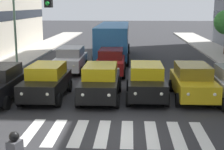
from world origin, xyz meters
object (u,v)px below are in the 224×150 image
object	(u,v)px
car_2	(146,81)
bus_behind_traffic	(113,38)
car_3	(100,82)
car_row2_0	(111,61)
car_4	(47,81)
car_row2_1	(71,59)
street_lamp_right	(19,10)
car_1	(193,81)

from	to	relation	value
car_2	bus_behind_traffic	bearing A→B (deg)	-79.68
car_3	car_row2_0	world-z (taller)	same
car_4	car_row2_1	world-z (taller)	same
car_row2_0	street_lamp_right	xyz separation A→B (m)	(6.96, -2.49, 3.36)
car_1	car_2	distance (m)	2.33
car_2	bus_behind_traffic	world-z (taller)	bus_behind_traffic
car_row2_1	bus_behind_traffic	bearing A→B (deg)	-114.50
car_4	bus_behind_traffic	distance (m)	13.31
car_1	car_2	size ratio (longest dim) A/B	1.00
car_2	car_row2_1	bearing A→B (deg)	-53.11
car_row2_0	car_1	bearing A→B (deg)	127.12
car_row2_0	car_row2_1	bearing A→B (deg)	-14.94
car_2	car_4	bearing A→B (deg)	3.68
car_4	car_row2_0	world-z (taller)	same
car_2	car_row2_0	size ratio (longest dim) A/B	1.00
car_1	street_lamp_right	size ratio (longest dim) A/B	0.66
car_1	bus_behind_traffic	size ratio (longest dim) A/B	0.42
car_3	car_4	distance (m)	2.72
car_4	car_row2_1	size ratio (longest dim) A/B	1.00
car_row2_0	bus_behind_traffic	world-z (taller)	bus_behind_traffic
street_lamp_right	car_4	bearing A→B (deg)	114.93
car_row2_0	bus_behind_traffic	bearing A→B (deg)	-88.52
car_4	street_lamp_right	bearing A→B (deg)	-65.07
car_3	car_row2_1	bearing A→B (deg)	-68.85
car_3	car_row2_1	size ratio (longest dim) A/B	1.00
bus_behind_traffic	car_1	bearing A→B (deg)	110.14
car_1	car_4	bearing A→B (deg)	2.79
car_1	car_4	xyz separation A→B (m)	(7.36, 0.36, 0.00)
car_2	car_3	distance (m)	2.33
car_1	car_row2_0	distance (m)	7.39
car_row2_1	street_lamp_right	bearing A→B (deg)	-22.95
car_row2_0	car_row2_1	world-z (taller)	same
car_row2_0	street_lamp_right	distance (m)	8.12
car_1	car_3	xyz separation A→B (m)	(4.63, 0.37, 0.00)
bus_behind_traffic	car_row2_1	bearing A→B (deg)	65.50
car_3	bus_behind_traffic	bearing A→B (deg)	-90.00
car_row2_1	car_2	bearing A→B (deg)	126.89
car_2	car_row2_1	world-z (taller)	same
car_1	bus_behind_traffic	xyz separation A→B (m)	(4.63, -12.63, 0.97)
car_3	bus_behind_traffic	distance (m)	13.04
car_row2_0	car_row2_1	xyz separation A→B (m)	(2.89, -0.77, 0.00)
car_1	street_lamp_right	world-z (taller)	street_lamp_right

